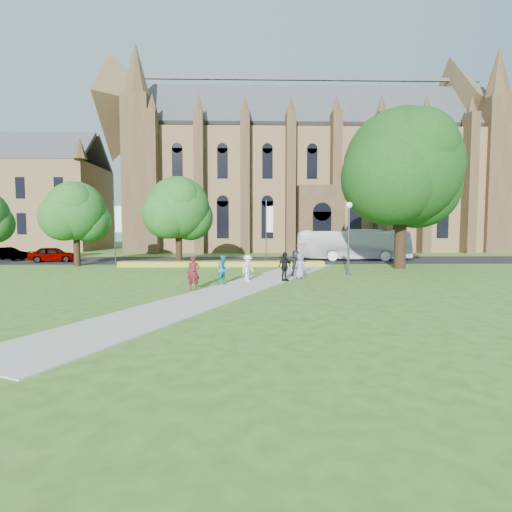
{
  "coord_description": "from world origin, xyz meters",
  "views": [
    {
      "loc": [
        0.12,
        -21.96,
        3.37
      ],
      "look_at": [
        0.76,
        3.4,
        1.6
      ],
      "focal_mm": 28.0,
      "sensor_mm": 36.0,
      "label": 1
    }
  ],
  "objects_px": {
    "tour_coach": "(352,245)",
    "car_1": "(8,254)",
    "large_tree": "(402,168)",
    "streetlamp": "(349,229)",
    "car_0": "(53,254)",
    "pedestrian_0": "(194,273)"
  },
  "relations": [
    {
      "from": "car_0",
      "to": "streetlamp",
      "type": "bearing_deg",
      "value": -120.8
    },
    {
      "from": "streetlamp",
      "to": "large_tree",
      "type": "relative_size",
      "value": 0.4
    },
    {
      "from": "streetlamp",
      "to": "car_0",
      "type": "bearing_deg",
      "value": 156.33
    },
    {
      "from": "large_tree",
      "to": "streetlamp",
      "type": "bearing_deg",
      "value": -140.71
    },
    {
      "from": "large_tree",
      "to": "tour_coach",
      "type": "distance_m",
      "value": 11.08
    },
    {
      "from": "tour_coach",
      "to": "car_1",
      "type": "distance_m",
      "value": 36.26
    },
    {
      "from": "car_0",
      "to": "pedestrian_0",
      "type": "bearing_deg",
      "value": -145.62
    },
    {
      "from": "car_0",
      "to": "pedestrian_0",
      "type": "height_order",
      "value": "pedestrian_0"
    },
    {
      "from": "car_1",
      "to": "tour_coach",
      "type": "bearing_deg",
      "value": -80.0
    },
    {
      "from": "streetlamp",
      "to": "large_tree",
      "type": "xyz_separation_m",
      "value": [
        5.5,
        4.5,
        5.07
      ]
    },
    {
      "from": "large_tree",
      "to": "car_1",
      "type": "distance_m",
      "value": 39.85
    },
    {
      "from": "car_1",
      "to": "pedestrian_0",
      "type": "relative_size",
      "value": 2.2
    },
    {
      "from": "pedestrian_0",
      "to": "car_1",
      "type": "bearing_deg",
      "value": 130.24
    },
    {
      "from": "tour_coach",
      "to": "pedestrian_0",
      "type": "relative_size",
      "value": 6.33
    },
    {
      "from": "large_tree",
      "to": "pedestrian_0",
      "type": "distance_m",
      "value": 20.75
    },
    {
      "from": "streetlamp",
      "to": "tour_coach",
      "type": "height_order",
      "value": "streetlamp"
    },
    {
      "from": "car_0",
      "to": "car_1",
      "type": "distance_m",
      "value": 6.29
    },
    {
      "from": "streetlamp",
      "to": "car_1",
      "type": "distance_m",
      "value": 35.42
    },
    {
      "from": "streetlamp",
      "to": "car_0",
      "type": "relative_size",
      "value": 1.18
    },
    {
      "from": "streetlamp",
      "to": "car_1",
      "type": "height_order",
      "value": "streetlamp"
    },
    {
      "from": "streetlamp",
      "to": "large_tree",
      "type": "bearing_deg",
      "value": 39.29
    },
    {
      "from": "car_1",
      "to": "pedestrian_0",
      "type": "bearing_deg",
      "value": -121.84
    }
  ]
}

